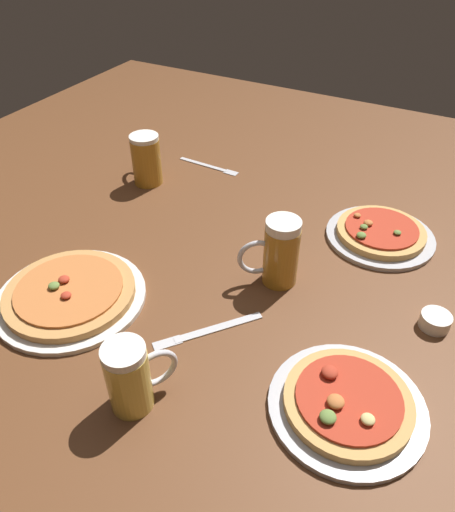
# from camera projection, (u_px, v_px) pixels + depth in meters

# --- Properties ---
(ground_plane) EXTENTS (2.40, 2.40, 0.03)m
(ground_plane) POSITION_uv_depth(u_px,v_px,m) (228.00, 267.00, 1.22)
(ground_plane) COLOR brown
(pizza_plate_near) EXTENTS (0.34, 0.34, 0.05)m
(pizza_plate_near) POSITION_uv_depth(u_px,v_px,m) (70.00, 294.00, 1.10)
(pizza_plate_near) COLOR silver
(pizza_plate_near) RESTS_ON ground_plane
(pizza_plate_far) EXTENTS (0.28, 0.28, 0.05)m
(pizza_plate_far) POSITION_uv_depth(u_px,v_px,m) (380.00, 233.00, 1.28)
(pizza_plate_far) COLOR #B2B2B7
(pizza_plate_far) RESTS_ON ground_plane
(pizza_plate_side) EXTENTS (0.29, 0.29, 0.05)m
(pizza_plate_side) POSITION_uv_depth(u_px,v_px,m) (347.00, 403.00, 0.87)
(pizza_plate_side) COLOR #B2B2B7
(pizza_plate_side) RESTS_ON ground_plane
(beer_mug_dark) EXTENTS (0.13, 0.10, 0.17)m
(beer_mug_dark) POSITION_uv_depth(u_px,v_px,m) (279.00, 253.00, 1.11)
(beer_mug_dark) COLOR #B27A23
(beer_mug_dark) RESTS_ON ground_plane
(beer_mug_amber) EXTENTS (0.09, 0.12, 0.15)m
(beer_mug_amber) POSITION_uv_depth(u_px,v_px,m) (131.00, 377.00, 0.85)
(beer_mug_amber) COLOR gold
(beer_mug_amber) RESTS_ON ground_plane
(beer_mug_pale) EXTENTS (0.13, 0.11, 0.15)m
(beer_mug_pale) POSITION_uv_depth(u_px,v_px,m) (146.00, 159.00, 1.48)
(beer_mug_pale) COLOR #B27A23
(beer_mug_pale) RESTS_ON ground_plane
(ramekin_sauce) EXTENTS (0.06, 0.06, 0.03)m
(ramekin_sauce) POSITION_uv_depth(u_px,v_px,m) (435.00, 321.00, 1.03)
(ramekin_sauce) COLOR silver
(ramekin_sauce) RESTS_ON ground_plane
(fork_left) EXTENTS (0.22, 0.03, 0.01)m
(fork_left) POSITION_uv_depth(u_px,v_px,m) (210.00, 166.00, 1.60)
(fork_left) COLOR silver
(fork_left) RESTS_ON ground_plane
(knife_right) EXTENTS (0.17, 0.20, 0.01)m
(knife_right) POSITION_uv_depth(u_px,v_px,m) (208.00, 330.00, 1.03)
(knife_right) COLOR silver
(knife_right) RESTS_ON ground_plane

